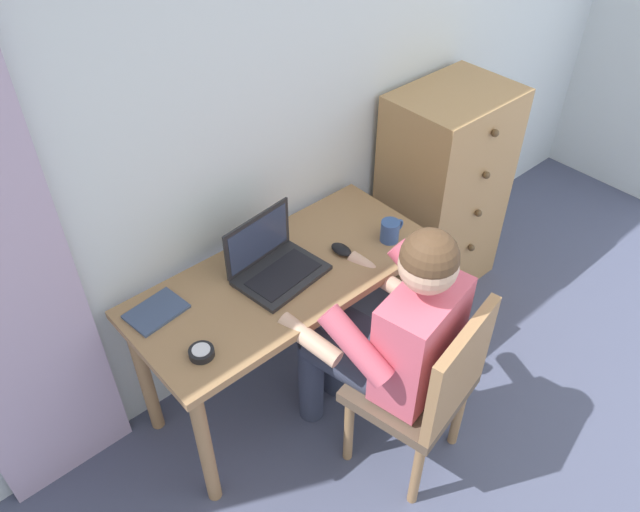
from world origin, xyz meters
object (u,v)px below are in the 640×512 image
object	(u,v)px
desk	(286,293)
chair	(427,387)
desk_clock	(201,352)
coffee_mug	(390,231)
notebook_pad	(156,311)
laptop	(273,262)
person_seated	(390,332)
computer_mouse	(341,250)
dresser	(443,193)

from	to	relation	value
desk	chair	world-z (taller)	chair
desk_clock	coffee_mug	bearing A→B (deg)	0.44
chair	notebook_pad	size ratio (longest dim) A/B	4.16
laptop	notebook_pad	world-z (taller)	laptop
desk	coffee_mug	size ratio (longest dim) A/B	10.65
person_seated	computer_mouse	xyz separation A→B (m)	(0.13, 0.41, 0.06)
chair	desk_clock	size ratio (longest dim) A/B	9.70
computer_mouse	notebook_pad	bearing A→B (deg)	161.91
chair	desk_clock	world-z (taller)	chair
dresser	chair	world-z (taller)	dresser
chair	coffee_mug	xyz separation A→B (m)	(0.32, 0.52, 0.28)
computer_mouse	notebook_pad	xyz separation A→B (m)	(-0.75, 0.20, -0.01)
dresser	notebook_pad	distance (m)	1.60
dresser	computer_mouse	bearing A→B (deg)	-170.99
desk	dresser	world-z (taller)	dresser
desk	laptop	xyz separation A→B (m)	(-0.03, 0.04, 0.16)
desk	desk_clock	bearing A→B (deg)	-164.17
computer_mouse	coffee_mug	size ratio (longest dim) A/B	0.83
person_seated	notebook_pad	world-z (taller)	person_seated
chair	computer_mouse	distance (m)	0.65
chair	laptop	xyz separation A→B (m)	(-0.18, 0.68, 0.28)
chair	desk_clock	distance (m)	0.85
computer_mouse	desk_clock	xyz separation A→B (m)	(-0.74, -0.08, -0.00)
chair	notebook_pad	xyz separation A→B (m)	(-0.65, 0.80, 0.23)
dresser	coffee_mug	bearing A→B (deg)	-161.66
desk_clock	dresser	bearing A→B (deg)	7.76
desk	laptop	world-z (taller)	laptop
chair	notebook_pad	distance (m)	1.05
person_seated	computer_mouse	size ratio (longest dim) A/B	11.91
chair	desk_clock	xyz separation A→B (m)	(-0.64, 0.51, 0.24)
computer_mouse	notebook_pad	world-z (taller)	computer_mouse
desk	notebook_pad	xyz separation A→B (m)	(-0.50, 0.15, 0.11)
desk_clock	notebook_pad	xyz separation A→B (m)	(-0.01, 0.29, -0.01)
person_seated	computer_mouse	world-z (taller)	person_seated
dresser	person_seated	bearing A→B (deg)	-150.72
chair	person_seated	world-z (taller)	person_seated
chair	notebook_pad	world-z (taller)	chair
person_seated	notebook_pad	xyz separation A→B (m)	(-0.62, 0.62, 0.05)
computer_mouse	notebook_pad	distance (m)	0.78
desk	notebook_pad	world-z (taller)	notebook_pad
dresser	desk_clock	xyz separation A→B (m)	(-1.58, -0.22, 0.18)
person_seated	coffee_mug	bearing A→B (deg)	44.30
dresser	coffee_mug	xyz separation A→B (m)	(-0.63, -0.21, 0.21)
desk	chair	bearing A→B (deg)	-76.59
dresser	chair	bearing A→B (deg)	-142.41
coffee_mug	person_seated	bearing A→B (deg)	-135.70
coffee_mug	desk	bearing A→B (deg)	164.58
person_seated	coffee_mug	world-z (taller)	person_seated
desk	coffee_mug	bearing A→B (deg)	-15.42
chair	person_seated	bearing A→B (deg)	99.96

